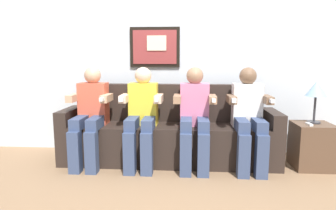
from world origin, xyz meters
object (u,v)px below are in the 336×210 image
Objects in this scene: person_left_center at (142,113)px; person_rightmost at (249,114)px; side_table_right at (312,146)px; table_lamp at (316,91)px; spare_remote_on_table at (309,124)px; person_right_center at (195,114)px; couch at (169,135)px; person_leftmost at (91,112)px.

person_left_center is 1.17m from person_rightmost.
table_lamp is (0.01, 0.03, 0.61)m from side_table_right.
table_lamp is 3.54× the size of spare_remote_on_table.
person_right_center is 1.34m from table_lamp.
person_left_center is at bearing -177.31° from table_lamp.
person_right_center is 1.35m from side_table_right.
couch is at bearing 177.17° from table_lamp.
table_lamp reaches higher than couch.
person_right_center reaches higher than side_table_right.
spare_remote_on_table is at bearing -0.52° from person_left_center.
side_table_right is at bearing 1.86° from person_left_center.
person_rightmost is 2.41× the size of table_lamp.
couch reaches higher than spare_remote_on_table.
side_table_right is at bearing 1.41° from person_leftmost.
couch is 19.17× the size of spare_remote_on_table.
person_right_center is at bearing -176.13° from table_lamp.
side_table_right is 1.09× the size of table_lamp.
person_left_center is (0.59, -0.00, 0.00)m from person_leftmost.
spare_remote_on_table is (1.81, -0.02, -0.10)m from person_left_center.
couch is 2.24× the size of person_left_center.
person_right_center is 2.41× the size of table_lamp.
spare_remote_on_table reaches higher than side_table_right.
table_lamp is (1.61, -0.08, 0.55)m from couch.
spare_remote_on_table is at bearing -1.46° from person_rightmost.
couch reaches higher than side_table_right.
person_left_center is 1.00× the size of person_rightmost.
person_rightmost is 8.54× the size of spare_remote_on_table.
person_left_center is 1.92m from side_table_right.
person_left_center is 1.82m from spare_remote_on_table.
person_rightmost is at bearing 178.54° from spare_remote_on_table.
person_right_center is (0.59, 0.00, -0.00)m from person_left_center.
person_left_center is (-0.29, -0.17, 0.29)m from couch.
person_rightmost is at bearing -173.01° from table_lamp.
person_left_center is 2.22× the size of side_table_right.
person_left_center is at bearing -179.95° from person_right_center.
person_left_center is at bearing 180.00° from person_rightmost.
couch is 0.45m from person_right_center.
couch is 1.54m from spare_remote_on_table.
person_right_center is 1.00× the size of person_rightmost.
person_rightmost is 2.22× the size of side_table_right.
couch is 4.98× the size of side_table_right.
person_rightmost is (0.88, -0.17, 0.29)m from couch.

